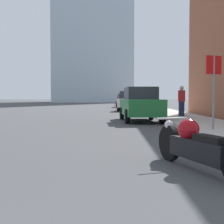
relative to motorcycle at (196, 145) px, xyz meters
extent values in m
cube|color=#B2ADA3|center=(2.41, 35.25, -0.34)|extent=(2.66, 240.00, 0.15)
cube|color=silver|center=(-6.81, 79.51, 24.79)|extent=(19.92, 19.92, 50.41)
cylinder|color=black|center=(-0.29, 0.82, -0.08)|extent=(0.32, 0.66, 0.67)
cube|color=black|center=(0.02, -0.05, -0.07)|extent=(0.70, 1.40, 0.33)
sphere|color=#9E0C14|center=(-0.08, 0.21, 0.23)|extent=(0.36, 0.36, 0.36)
cube|color=black|center=(0.12, -0.33, 0.15)|extent=(0.42, 0.67, 0.10)
sphere|color=silver|center=(-0.30, 0.84, 0.26)|extent=(0.16, 0.16, 0.16)
cylinder|color=silver|center=(-0.26, 0.72, 0.39)|extent=(0.60, 0.24, 0.04)
cube|color=#1E6B33|center=(-0.06, 10.54, 0.30)|extent=(1.99, 4.49, 0.77)
cube|color=#23282D|center=(-0.06, 10.54, 0.98)|extent=(1.58, 2.20, 0.60)
cylinder|color=black|center=(-0.95, 11.83, -0.08)|extent=(0.25, 0.67, 0.66)
cylinder|color=black|center=(0.64, 11.95, -0.08)|extent=(0.25, 0.67, 0.66)
cylinder|color=black|center=(-0.76, 9.12, -0.08)|extent=(0.25, 0.67, 0.66)
cylinder|color=black|center=(0.84, 9.24, -0.08)|extent=(0.25, 0.67, 0.66)
cube|color=silver|center=(-0.15, 22.72, 0.31)|extent=(2.03, 4.49, 0.75)
cube|color=#23282D|center=(-0.15, 22.72, 1.01)|extent=(1.58, 2.21, 0.65)
cylinder|color=black|center=(-0.81, 24.13, -0.06)|extent=(0.26, 0.72, 0.70)
cylinder|color=black|center=(0.75, 23.99, -0.06)|extent=(0.26, 0.72, 0.70)
cylinder|color=black|center=(-1.05, 21.44, -0.06)|extent=(0.26, 0.72, 0.70)
cylinder|color=black|center=(0.50, 21.30, -0.06)|extent=(0.26, 0.72, 0.70)
cube|color=gold|center=(-0.16, 32.92, 0.26)|extent=(2.11, 4.11, 0.64)
cube|color=#23282D|center=(-0.16, 32.92, 0.90)|extent=(1.69, 2.02, 0.65)
cylinder|color=black|center=(-1.12, 34.08, -0.06)|extent=(0.25, 0.72, 0.70)
cylinder|color=black|center=(0.61, 34.21, -0.06)|extent=(0.25, 0.72, 0.70)
cylinder|color=black|center=(-0.93, 31.62, -0.06)|extent=(0.25, 0.72, 0.70)
cylinder|color=black|center=(0.79, 31.75, -0.06)|extent=(0.25, 0.72, 0.70)
cube|color=#BCBCC1|center=(0.04, 44.63, 0.31)|extent=(1.81, 3.85, 0.77)
cube|color=#23282D|center=(0.04, 44.63, 0.99)|extent=(1.53, 1.86, 0.60)
cylinder|color=black|center=(-0.79, 45.82, -0.08)|extent=(0.21, 0.68, 0.68)
cylinder|color=black|center=(0.89, 45.81, -0.08)|extent=(0.21, 0.68, 0.68)
cylinder|color=black|center=(-0.81, 43.45, -0.08)|extent=(0.21, 0.68, 0.68)
cylinder|color=black|center=(0.87, 43.43, -0.08)|extent=(0.21, 0.68, 0.68)
cube|color=black|center=(-0.07, 56.89, 0.23)|extent=(2.01, 3.91, 0.64)
cube|color=#23282D|center=(-0.07, 56.89, 0.91)|extent=(1.67, 1.90, 0.72)
cylinder|color=black|center=(-0.93, 58.11, -0.09)|extent=(0.22, 0.65, 0.64)
cylinder|color=black|center=(0.87, 58.05, -0.09)|extent=(0.22, 0.65, 0.64)
cylinder|color=black|center=(-1.00, 55.72, -0.09)|extent=(0.22, 0.65, 0.64)
cylinder|color=black|center=(0.79, 55.66, -0.09)|extent=(0.22, 0.65, 0.64)
cylinder|color=slate|center=(1.89, 5.20, 0.93)|extent=(0.07, 0.07, 2.40)
cube|color=red|center=(1.89, 5.20, 1.83)|extent=(0.57, 0.26, 0.60)
cube|color=#1E2347|center=(2.38, 12.37, 0.14)|extent=(0.29, 0.20, 0.81)
cube|color=#B22328|center=(2.38, 12.37, 0.86)|extent=(0.36, 0.20, 0.64)
sphere|color=tan|center=(2.38, 12.37, 1.30)|extent=(0.24, 0.24, 0.24)
camera|label=1|loc=(-1.31, -5.01, 0.77)|focal=50.00mm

